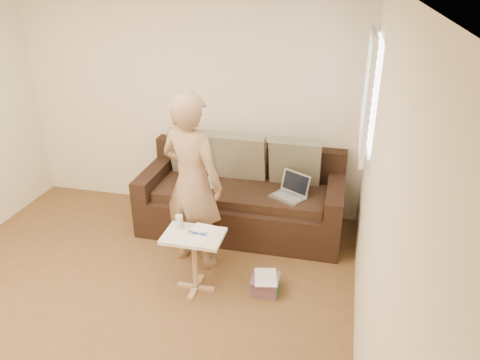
{
  "coord_description": "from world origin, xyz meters",
  "views": [
    {
      "loc": [
        1.76,
        -2.66,
        2.73
      ],
      "look_at": [
        0.8,
        1.4,
        0.78
      ],
      "focal_mm": 34.66,
      "sensor_mm": 36.0,
      "label": 1
    }
  ],
  "objects_px": {
    "laptop_silver": "(287,198)",
    "side_table": "(195,262)",
    "striped_box": "(265,284)",
    "laptop_white": "(198,186)",
    "person": "(192,182)",
    "drinking_glass": "(179,221)",
    "sofa": "(241,194)"
  },
  "relations": [
    {
      "from": "laptop_white",
      "to": "drinking_glass",
      "type": "relative_size",
      "value": 3.06
    },
    {
      "from": "laptop_white",
      "to": "person",
      "type": "distance_m",
      "value": 0.75
    },
    {
      "from": "laptop_silver",
      "to": "laptop_white",
      "type": "height_order",
      "value": "laptop_white"
    },
    {
      "from": "laptop_silver",
      "to": "side_table",
      "type": "xyz_separation_m",
      "value": [
        -0.7,
        -1.0,
        -0.23
      ]
    },
    {
      "from": "drinking_glass",
      "to": "striped_box",
      "type": "height_order",
      "value": "drinking_glass"
    },
    {
      "from": "laptop_white",
      "to": "side_table",
      "type": "bearing_deg",
      "value": -106.95
    },
    {
      "from": "side_table",
      "to": "striped_box",
      "type": "height_order",
      "value": "side_table"
    },
    {
      "from": "drinking_glass",
      "to": "striped_box",
      "type": "distance_m",
      "value": 0.97
    },
    {
      "from": "laptop_silver",
      "to": "drinking_glass",
      "type": "height_order",
      "value": "drinking_glass"
    },
    {
      "from": "laptop_white",
      "to": "side_table",
      "type": "xyz_separation_m",
      "value": [
        0.31,
        -1.06,
        -0.23
      ]
    },
    {
      "from": "sofa",
      "to": "laptop_silver",
      "type": "bearing_deg",
      "value": -16.24
    },
    {
      "from": "laptop_white",
      "to": "person",
      "type": "height_order",
      "value": "person"
    },
    {
      "from": "side_table",
      "to": "laptop_white",
      "type": "bearing_deg",
      "value": 106.07
    },
    {
      "from": "laptop_white",
      "to": "person",
      "type": "bearing_deg",
      "value": -108.38
    },
    {
      "from": "person",
      "to": "side_table",
      "type": "xyz_separation_m",
      "value": [
        0.14,
        -0.42,
        -0.59
      ]
    },
    {
      "from": "striped_box",
      "to": "laptop_white",
      "type": "bearing_deg",
      "value": 134.3
    },
    {
      "from": "laptop_silver",
      "to": "person",
      "type": "xyz_separation_m",
      "value": [
        -0.84,
        -0.57,
        0.36
      ]
    },
    {
      "from": "laptop_silver",
      "to": "side_table",
      "type": "relative_size",
      "value": 0.6
    },
    {
      "from": "sofa",
      "to": "laptop_silver",
      "type": "distance_m",
      "value": 0.56
    },
    {
      "from": "drinking_glass",
      "to": "sofa",
      "type": "bearing_deg",
      "value": 72.81
    },
    {
      "from": "side_table",
      "to": "drinking_glass",
      "type": "relative_size",
      "value": 4.82
    },
    {
      "from": "laptop_silver",
      "to": "striped_box",
      "type": "bearing_deg",
      "value": -62.45
    },
    {
      "from": "person",
      "to": "side_table",
      "type": "bearing_deg",
      "value": 125.91
    },
    {
      "from": "laptop_silver",
      "to": "striped_box",
      "type": "height_order",
      "value": "laptop_silver"
    },
    {
      "from": "sofa",
      "to": "laptop_silver",
      "type": "xyz_separation_m",
      "value": [
        0.53,
        -0.15,
        0.1
      ]
    },
    {
      "from": "laptop_silver",
      "to": "sofa",
      "type": "bearing_deg",
      "value": -165.0
    },
    {
      "from": "sofa",
      "to": "drinking_glass",
      "type": "distance_m",
      "value": 1.13
    },
    {
      "from": "laptop_silver",
      "to": "drinking_glass",
      "type": "distance_m",
      "value": 1.25
    },
    {
      "from": "person",
      "to": "laptop_white",
      "type": "bearing_deg",
      "value": -57.64
    },
    {
      "from": "drinking_glass",
      "to": "striped_box",
      "type": "bearing_deg",
      "value": 0.6
    },
    {
      "from": "laptop_silver",
      "to": "laptop_white",
      "type": "distance_m",
      "value": 1.0
    },
    {
      "from": "person",
      "to": "striped_box",
      "type": "distance_m",
      "value": 1.16
    }
  ]
}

